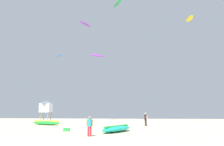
% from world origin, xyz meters
% --- Properties ---
extents(person_foreground, '(0.47, 0.35, 1.54)m').
position_xyz_m(person_foreground, '(-0.26, 5.59, 0.90)').
color(person_foreground, '#B21E23').
rests_on(person_foreground, ground).
extents(person_midground, '(0.47, 0.44, 1.79)m').
position_xyz_m(person_midground, '(4.33, 20.57, 1.05)').
color(person_midground, '#2D2D33').
rests_on(person_midground, ground).
extents(kite_grounded_near, '(5.60, 3.69, 0.64)m').
position_xyz_m(kite_grounded_near, '(-10.45, 21.43, 0.32)').
color(kite_grounded_near, green).
rests_on(kite_grounded_near, ground).
extents(kite_grounded_mid, '(3.20, 5.45, 0.68)m').
position_xyz_m(kite_grounded_mid, '(1.41, 9.92, 0.30)').
color(kite_grounded_mid, '#19B29E').
rests_on(kite_grounded_mid, ground).
extents(lifeguard_tower, '(2.30, 2.30, 4.15)m').
position_xyz_m(lifeguard_tower, '(-14.86, 31.63, 3.05)').
color(lifeguard_tower, '#8C704C').
rests_on(lifeguard_tower, ground).
extents(cooler_box, '(0.56, 0.36, 0.32)m').
position_xyz_m(cooler_box, '(-3.62, 10.25, 0.16)').
color(cooler_box, green).
rests_on(cooler_box, ground).
extents(kite_aloft_0, '(1.40, 3.06, 0.73)m').
position_xyz_m(kite_aloft_0, '(13.45, 31.85, 19.90)').
color(kite_aloft_0, yellow).
extents(kite_aloft_2, '(2.57, 4.23, 0.79)m').
position_xyz_m(kite_aloft_2, '(-8.03, 34.47, 20.90)').
color(kite_aloft_2, purple).
extents(kite_aloft_3, '(1.97, 2.28, 0.40)m').
position_xyz_m(kite_aloft_3, '(-13.43, 33.87, 13.81)').
color(kite_aloft_3, blue).
extents(kite_aloft_6, '(3.02, 4.42, 1.03)m').
position_xyz_m(kite_aloft_6, '(-0.72, 33.52, 24.97)').
color(kite_aloft_6, green).
extents(kite_aloft_8, '(3.57, 3.26, 0.84)m').
position_xyz_m(kite_aloft_8, '(-5.82, 37.59, 14.55)').
color(kite_aloft_8, purple).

